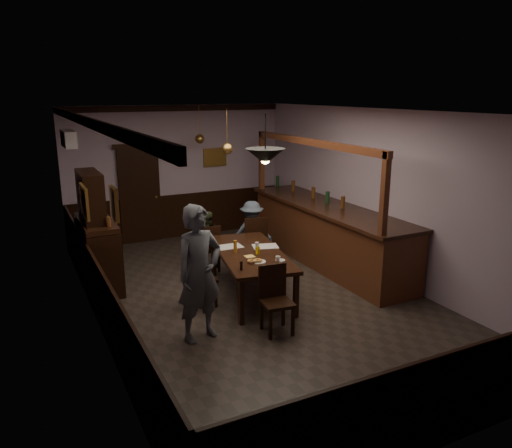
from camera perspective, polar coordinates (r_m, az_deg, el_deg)
room at (r=7.84m, az=0.00°, el=1.75°), size 5.01×8.01×3.01m
dining_table at (r=8.17m, az=-0.63°, el=-3.64°), size 1.38×2.35×0.75m
chair_far_left at (r=9.32m, az=-5.36°, el=-2.56°), size 0.44×0.44×0.90m
chair_far_right at (r=9.49m, az=-0.09°, el=-1.79°), size 0.55×0.55×1.01m
chair_near at (r=7.05m, az=2.19°, el=-8.20°), size 0.45×0.45×0.95m
chair_side at (r=7.85m, az=-6.79°, el=-5.80°), size 0.42×0.42×0.96m
person_standing at (r=6.73m, az=-6.49°, el=-5.63°), size 0.77×0.60×1.88m
person_seated_left at (r=9.56m, az=-5.69°, el=-1.75°), size 0.59×0.48×1.10m
person_seated_right at (r=9.73m, az=-0.49°, el=-0.95°), size 0.91×0.72×1.24m
newspaper_left at (r=8.42m, az=-3.02°, el=-2.59°), size 0.43×0.32×0.01m
newspaper_right at (r=8.43m, az=1.06°, el=-2.56°), size 0.49×0.41×0.01m
napkin at (r=7.93m, az=-0.73°, el=-3.71°), size 0.17×0.17×0.00m
saucer at (r=7.75m, az=2.79°, el=-4.16°), size 0.15×0.15×0.01m
coffee_cup at (r=7.69m, az=2.52°, el=-3.96°), size 0.09×0.09×0.07m
pastry_plate at (r=7.67m, az=0.32°, el=-4.34°), size 0.22×0.22×0.01m
pastry_ring_a at (r=7.62m, az=-0.51°, el=-4.24°), size 0.13×0.13×0.04m
pastry_ring_b at (r=7.65m, az=0.22°, el=-4.17°), size 0.13×0.13×0.04m
soda_can at (r=8.03m, az=0.19°, el=-3.05°), size 0.07×0.07×0.12m
beer_glass at (r=8.11m, az=-2.38°, el=-2.57°), size 0.06×0.06×0.20m
water_glass at (r=8.18m, az=0.11°, el=-2.59°), size 0.06×0.06×0.15m
pepper_mill at (r=7.32m, az=-1.69°, el=-4.78°), size 0.04×0.04×0.14m
sideboard at (r=8.94m, az=-17.73°, el=-1.91°), size 0.54×1.52×2.01m
bar_counter at (r=9.79m, az=8.18°, el=-1.03°), size 1.01×4.36×2.45m
door_back at (r=11.30m, az=-13.13°, el=3.14°), size 0.90×0.06×2.10m
ac_unit at (r=9.83m, az=-20.65°, el=9.12°), size 0.20×0.85×0.30m
picture_left_small at (r=5.44m, az=-15.90°, el=2.24°), size 0.04×0.28×0.36m
picture_left_large at (r=7.86m, az=-19.02°, el=2.45°), size 0.04×0.62×0.48m
picture_back at (r=11.72m, az=-4.72°, el=7.62°), size 0.55×0.04×0.42m
pendant_iron at (r=7.03m, az=1.07°, el=7.74°), size 0.56×0.56×0.70m
pendant_brass_mid at (r=8.96m, az=-3.31°, el=8.58°), size 0.20×0.20×0.81m
pendant_brass_far at (r=10.84m, az=-6.45°, el=9.63°), size 0.20×0.20×0.81m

